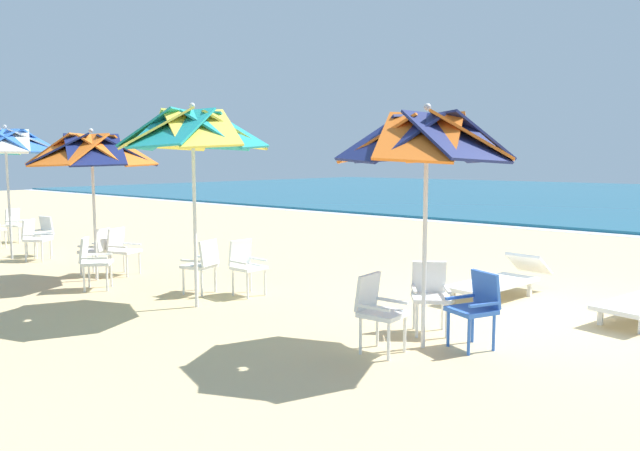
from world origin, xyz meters
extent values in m
plane|color=#D3B784|center=(0.00, 0.00, 0.00)|extent=(80.00, 80.00, 0.00)
cylinder|color=silver|center=(-0.30, -2.22, 1.08)|extent=(0.05, 0.05, 2.16)
cube|color=orange|center=(0.15, -2.04, 2.36)|extent=(1.12, 1.05, 0.57)
cube|color=navy|center=(-0.11, -1.77, 2.36)|extent=(1.07, 1.08, 0.57)
cube|color=orange|center=(-0.49, -1.77, 2.36)|extent=(1.05, 1.12, 0.57)
cube|color=navy|center=(-0.76, -2.04, 2.36)|extent=(1.08, 1.07, 0.57)
cube|color=orange|center=(-0.76, -2.41, 2.36)|extent=(1.12, 1.05, 0.57)
cube|color=navy|center=(-0.49, -2.68, 2.36)|extent=(1.07, 1.08, 0.57)
cube|color=orange|center=(-0.11, -2.68, 2.36)|extent=(1.05, 1.12, 0.57)
cube|color=navy|center=(0.15, -2.41, 2.36)|extent=(1.08, 1.07, 0.57)
sphere|color=silver|center=(-0.30, -2.22, 2.69)|extent=(0.08, 0.08, 0.08)
cube|color=blue|center=(0.12, -1.90, 0.44)|extent=(0.57, 0.57, 0.05)
cube|color=blue|center=(0.20, -1.72, 0.67)|extent=(0.42, 0.25, 0.40)
cube|color=blue|center=(0.31, -1.98, 0.55)|extent=(0.19, 0.38, 0.03)
cube|color=blue|center=(-0.06, -1.83, 0.55)|extent=(0.19, 0.38, 0.03)
cylinder|color=blue|center=(0.22, -2.13, 0.21)|extent=(0.04, 0.04, 0.41)
cylinder|color=blue|center=(-0.11, -2.00, 0.21)|extent=(0.04, 0.04, 0.41)
cylinder|color=blue|center=(0.35, -1.81, 0.21)|extent=(0.04, 0.04, 0.41)
cylinder|color=blue|center=(0.03, -1.67, 0.21)|extent=(0.04, 0.04, 0.41)
cube|color=white|center=(-0.53, -2.69, 0.44)|extent=(0.47, 0.47, 0.05)
cube|color=white|center=(-0.73, -2.70, 0.67)|extent=(0.13, 0.42, 0.40)
cube|color=white|center=(-0.54, -2.49, 0.55)|extent=(0.40, 0.07, 0.03)
cube|color=white|center=(-0.51, -2.89, 0.55)|extent=(0.40, 0.07, 0.03)
cylinder|color=white|center=(-0.37, -2.50, 0.21)|extent=(0.04, 0.04, 0.41)
cylinder|color=white|center=(-0.34, -2.85, 0.21)|extent=(0.04, 0.04, 0.41)
cylinder|color=white|center=(-0.72, -2.52, 0.21)|extent=(0.04, 0.04, 0.41)
cylinder|color=white|center=(-0.69, -2.88, 0.21)|extent=(0.04, 0.04, 0.41)
cube|color=white|center=(-0.53, -1.69, 0.44)|extent=(0.62, 0.62, 0.05)
cube|color=white|center=(-0.65, -1.53, 0.67)|extent=(0.39, 0.33, 0.40)
cube|color=white|center=(-0.37, -1.57, 0.55)|extent=(0.27, 0.34, 0.03)
cube|color=white|center=(-0.69, -1.81, 0.55)|extent=(0.27, 0.34, 0.03)
cylinder|color=white|center=(-0.28, -1.72, 0.21)|extent=(0.04, 0.04, 0.41)
cylinder|color=white|center=(-0.56, -1.93, 0.21)|extent=(0.04, 0.04, 0.41)
cylinder|color=white|center=(-0.50, -1.44, 0.21)|extent=(0.04, 0.04, 0.41)
cylinder|color=white|center=(-0.78, -1.66, 0.21)|extent=(0.04, 0.04, 0.41)
cylinder|color=silver|center=(-3.76, -2.76, 1.17)|extent=(0.05, 0.05, 2.35)
cube|color=teal|center=(-3.28, -2.56, 2.54)|extent=(1.14, 1.13, 0.58)
cube|color=#EFDB4C|center=(-3.56, -2.28, 2.54)|extent=(1.11, 1.19, 0.58)
cube|color=teal|center=(-3.96, -2.28, 2.54)|extent=(1.13, 1.14, 0.58)
cube|color=#EFDB4C|center=(-4.24, -2.56, 2.54)|extent=(1.19, 1.11, 0.58)
cube|color=teal|center=(-4.24, -2.95, 2.54)|extent=(1.14, 1.13, 0.58)
cube|color=#EFDB4C|center=(-3.96, -3.24, 2.54)|extent=(1.11, 1.19, 0.58)
cube|color=teal|center=(-3.56, -3.24, 2.54)|extent=(1.13, 1.14, 0.58)
cube|color=#EFDB4C|center=(-3.28, -2.95, 2.54)|extent=(1.19, 1.11, 0.58)
sphere|color=silver|center=(-3.76, -2.76, 2.87)|extent=(0.08, 0.08, 0.08)
cube|color=white|center=(-4.45, -2.18, 0.44)|extent=(0.54, 0.54, 0.05)
cube|color=white|center=(-4.25, -2.12, 0.67)|extent=(0.20, 0.43, 0.40)
cube|color=white|center=(-4.39, -2.37, 0.55)|extent=(0.39, 0.14, 0.03)
cube|color=white|center=(-4.50, -1.98, 0.55)|extent=(0.39, 0.14, 0.03)
cylinder|color=white|center=(-4.57, -2.39, 0.21)|extent=(0.04, 0.04, 0.41)
cylinder|color=white|center=(-4.66, -2.05, 0.21)|extent=(0.04, 0.04, 0.41)
cylinder|color=white|center=(-4.23, -2.30, 0.21)|extent=(0.04, 0.04, 0.41)
cylinder|color=white|center=(-4.32, -1.96, 0.21)|extent=(0.04, 0.04, 0.41)
cube|color=white|center=(-3.73, -1.77, 0.44)|extent=(0.46, 0.46, 0.05)
cube|color=white|center=(-3.93, -1.76, 0.67)|extent=(0.11, 0.42, 0.40)
cube|color=white|center=(-3.73, -1.57, 0.55)|extent=(0.40, 0.06, 0.03)
cube|color=white|center=(-3.74, -1.97, 0.55)|extent=(0.40, 0.06, 0.03)
cylinder|color=white|center=(-3.55, -1.60, 0.21)|extent=(0.04, 0.04, 0.41)
cylinder|color=white|center=(-3.56, -1.95, 0.21)|extent=(0.04, 0.04, 0.41)
cylinder|color=white|center=(-3.90, -1.58, 0.21)|extent=(0.04, 0.04, 0.41)
cylinder|color=white|center=(-3.92, -1.93, 0.21)|extent=(0.04, 0.04, 0.41)
cylinder|color=silver|center=(-6.65, -2.73, 1.04)|extent=(0.05, 0.05, 2.09)
cube|color=orange|center=(-6.15, -2.52, 2.28)|extent=(1.23, 1.19, 0.57)
cube|color=navy|center=(-6.44, -2.23, 2.28)|extent=(1.18, 1.25, 0.57)
cube|color=orange|center=(-6.86, -2.23, 2.28)|extent=(1.19, 1.23, 0.57)
cube|color=navy|center=(-7.16, -2.52, 2.28)|extent=(1.25, 1.18, 0.57)
cube|color=orange|center=(-7.16, -2.94, 2.28)|extent=(1.23, 1.19, 0.57)
cube|color=navy|center=(-6.86, -3.24, 2.28)|extent=(1.18, 1.25, 0.57)
cube|color=orange|center=(-6.44, -3.24, 2.28)|extent=(1.19, 1.23, 0.57)
cube|color=navy|center=(-6.15, -2.94, 2.28)|extent=(1.25, 1.18, 0.57)
sphere|color=silver|center=(-6.65, -2.73, 2.61)|extent=(0.08, 0.08, 0.08)
cube|color=white|center=(-7.13, -2.50, 0.44)|extent=(0.59, 0.59, 0.05)
cube|color=white|center=(-6.95, -2.41, 0.67)|extent=(0.26, 0.42, 0.40)
cube|color=white|center=(-7.05, -2.68, 0.55)|extent=(0.38, 0.20, 0.03)
cube|color=white|center=(-7.22, -2.32, 0.55)|extent=(0.38, 0.20, 0.03)
cylinder|color=white|center=(-7.22, -2.73, 0.21)|extent=(0.04, 0.04, 0.41)
cylinder|color=white|center=(-7.37, -2.41, 0.21)|extent=(0.04, 0.04, 0.41)
cylinder|color=white|center=(-6.90, -2.58, 0.21)|extent=(0.04, 0.04, 0.41)
cylinder|color=white|center=(-7.05, -2.26, 0.21)|extent=(0.04, 0.04, 0.41)
cube|color=white|center=(-5.93, -3.10, 0.44)|extent=(0.62, 0.62, 0.05)
cube|color=white|center=(-6.06, -3.25, 0.67)|extent=(0.38, 0.34, 0.40)
cube|color=white|center=(-6.08, -2.97, 0.55)|extent=(0.29, 0.33, 0.03)
cube|color=white|center=(-5.78, -3.23, 0.55)|extent=(0.29, 0.33, 0.03)
cylinder|color=white|center=(-5.95, -2.85, 0.21)|extent=(0.04, 0.04, 0.41)
cylinder|color=white|center=(-5.68, -3.07, 0.21)|extent=(0.04, 0.04, 0.41)
cylinder|color=white|center=(-6.18, -3.12, 0.21)|extent=(0.04, 0.04, 0.41)
cylinder|color=white|center=(-5.91, -3.34, 0.21)|extent=(0.04, 0.04, 0.41)
cube|color=white|center=(-6.71, -2.13, 0.44)|extent=(0.56, 0.56, 0.05)
cube|color=white|center=(-6.90, -2.20, 0.67)|extent=(0.23, 0.43, 0.40)
cube|color=white|center=(-6.78, -1.94, 0.55)|extent=(0.39, 0.17, 0.03)
cube|color=white|center=(-6.64, -2.32, 0.55)|extent=(0.39, 0.17, 0.03)
cylinder|color=white|center=(-6.60, -1.91, 0.21)|extent=(0.04, 0.04, 0.41)
cylinder|color=white|center=(-6.49, -2.24, 0.21)|extent=(0.04, 0.04, 0.41)
cylinder|color=white|center=(-6.94, -2.02, 0.21)|extent=(0.04, 0.04, 0.41)
cylinder|color=white|center=(-6.82, -2.36, 0.21)|extent=(0.04, 0.04, 0.41)
cylinder|color=silver|center=(-10.11, -2.80, 1.17)|extent=(0.05, 0.05, 2.34)
cube|color=blue|center=(-9.59, -2.58, 2.50)|extent=(1.30, 1.23, 0.50)
cube|color=white|center=(-9.90, -2.28, 2.50)|extent=(1.23, 1.30, 0.50)
cube|color=blue|center=(-10.33, -2.28, 2.50)|extent=(1.23, 1.30, 0.50)
cube|color=white|center=(-10.63, -2.58, 2.50)|extent=(1.30, 1.23, 0.50)
cube|color=white|center=(-9.59, -3.01, 2.50)|extent=(1.30, 1.23, 0.50)
sphere|color=silver|center=(-10.11, -2.80, 2.80)|extent=(0.08, 0.08, 0.08)
cube|color=white|center=(-9.52, -2.49, 0.44)|extent=(0.62, 0.62, 0.05)
cube|color=white|center=(-9.68, -2.61, 0.67)|extent=(0.33, 0.39, 0.40)
cube|color=white|center=(-9.64, -2.33, 0.55)|extent=(0.34, 0.27, 0.03)
cube|color=white|center=(-9.40, -2.65, 0.55)|extent=(0.34, 0.27, 0.03)
cylinder|color=white|center=(-9.49, -2.24, 0.21)|extent=(0.04, 0.04, 0.41)
cylinder|color=white|center=(-9.28, -2.53, 0.21)|extent=(0.04, 0.04, 0.41)
cylinder|color=white|center=(-9.77, -2.45, 0.21)|extent=(0.04, 0.04, 0.41)
cylinder|color=white|center=(-9.56, -2.74, 0.21)|extent=(0.04, 0.04, 0.41)
cube|color=white|center=(-10.09, -2.22, 0.44)|extent=(0.50, 0.50, 0.05)
cube|color=white|center=(-10.12, -2.03, 0.67)|extent=(0.43, 0.16, 0.40)
cube|color=white|center=(-9.90, -2.19, 0.55)|extent=(0.10, 0.40, 0.03)
cube|color=white|center=(-10.29, -2.25, 0.55)|extent=(0.10, 0.40, 0.03)
cylinder|color=white|center=(-9.89, -2.37, 0.21)|extent=(0.04, 0.04, 0.41)
cylinder|color=white|center=(-10.24, -2.42, 0.21)|extent=(0.04, 0.04, 0.41)
cylinder|color=white|center=(-9.95, -2.02, 0.21)|extent=(0.04, 0.04, 0.41)
cylinder|color=white|center=(-10.29, -2.08, 0.21)|extent=(0.04, 0.04, 0.41)
cube|color=white|center=(-12.70, -1.59, 0.44)|extent=(0.57, 0.57, 0.05)
cube|color=white|center=(-12.89, -1.66, 0.67)|extent=(0.24, 0.42, 0.40)
cube|color=white|center=(-12.77, -1.40, 0.55)|extent=(0.38, 0.18, 0.03)
cube|color=white|center=(-12.63, -1.77, 0.55)|extent=(0.38, 0.18, 0.03)
cylinder|color=white|center=(-12.60, -1.36, 0.21)|extent=(0.04, 0.04, 0.41)
cylinder|color=white|center=(-12.48, -1.69, 0.21)|extent=(0.04, 0.04, 0.41)
cylinder|color=white|center=(-12.93, -1.48, 0.21)|extent=(0.04, 0.04, 0.41)
cylinder|color=white|center=(-12.81, -1.81, 0.21)|extent=(0.04, 0.04, 0.41)
cylinder|color=white|center=(-12.27, -2.21, 0.21)|extent=(0.04, 0.04, 0.41)
cylinder|color=white|center=(-11.91, -2.23, 0.21)|extent=(0.04, 0.04, 0.41)
cube|color=white|center=(0.92, 0.09, 0.11)|extent=(0.06, 0.06, 0.22)
cube|color=white|center=(-0.74, 0.48, 0.25)|extent=(0.85, 1.77, 0.06)
cube|color=white|center=(-0.61, 1.52, 0.44)|extent=(0.66, 0.55, 0.36)
cube|color=white|center=(-0.57, -0.19, 0.11)|extent=(0.06, 0.06, 0.22)
cube|color=white|center=(-1.08, -0.12, 0.11)|extent=(0.06, 0.06, 0.22)
cube|color=white|center=(-0.41, 1.08, 0.11)|extent=(0.06, 0.06, 0.22)
cube|color=white|center=(-0.92, 1.14, 0.11)|extent=(0.06, 0.06, 0.22)
camera|label=1|loc=(3.17, -7.94, 2.12)|focal=33.61mm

